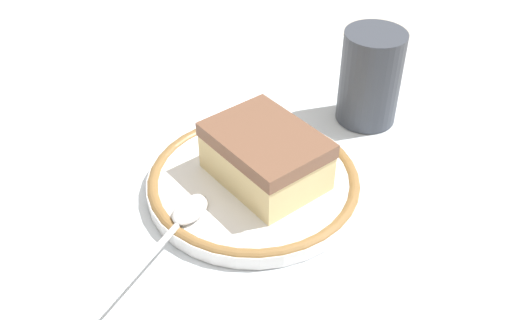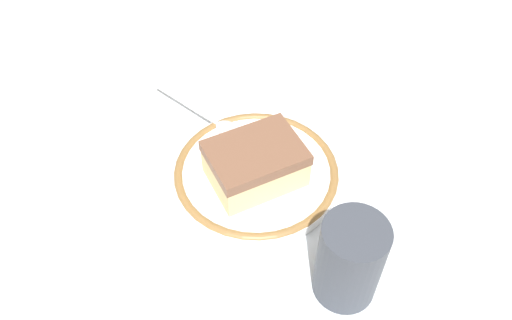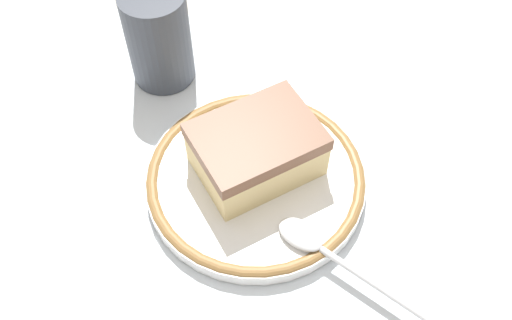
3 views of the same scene
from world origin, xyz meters
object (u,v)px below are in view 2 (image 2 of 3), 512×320
object	(u,v)px
plate	(256,174)
cup	(349,264)
napkin	(430,171)
spoon	(216,122)
cake_slice	(255,163)

from	to	relation	value
plate	cup	world-z (taller)	cup
cup	napkin	world-z (taller)	cup
cup	napkin	bearing A→B (deg)	-119.64
spoon	cup	size ratio (longest dim) A/B	1.42
cup	plate	bearing A→B (deg)	-48.53
plate	spoon	bearing A→B (deg)	-48.19
spoon	cup	xyz separation A→B (m)	(-0.16, 0.18, 0.02)
spoon	napkin	world-z (taller)	spoon
spoon	cup	distance (m)	0.25
plate	napkin	xyz separation A→B (m)	(-0.20, -0.04, -0.01)
cup	spoon	bearing A→B (deg)	-48.41
plate	cup	distance (m)	0.16
cake_slice	spoon	world-z (taller)	cake_slice
spoon	plate	bearing A→B (deg)	131.81
spoon	cake_slice	bearing A→B (deg)	128.84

